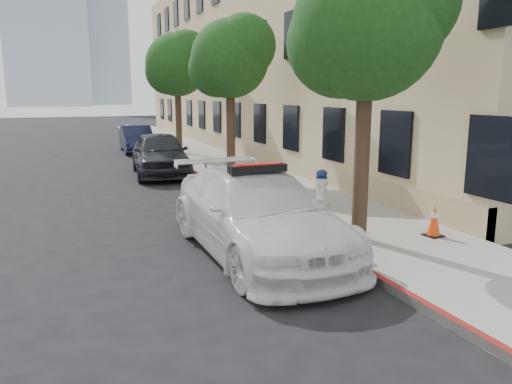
{
  "coord_description": "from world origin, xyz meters",
  "views": [
    {
      "loc": [
        -2.52,
        -10.2,
        3.01
      ],
      "look_at": [
        1.18,
        -0.76,
        1.0
      ],
      "focal_mm": 35.0,
      "sensor_mm": 36.0,
      "label": 1
    }
  ],
  "objects_px": {
    "fire_hydrant": "(321,188)",
    "traffic_cone": "(434,221)",
    "police_car": "(257,213)",
    "parked_car_mid": "(160,154)",
    "parked_car_far": "(137,139)"
  },
  "relations": [
    {
      "from": "fire_hydrant",
      "to": "traffic_cone",
      "type": "distance_m",
      "value": 3.44
    },
    {
      "from": "police_car",
      "to": "parked_car_mid",
      "type": "bearing_deg",
      "value": 88.62
    },
    {
      "from": "fire_hydrant",
      "to": "traffic_cone",
      "type": "height_order",
      "value": "fire_hydrant"
    },
    {
      "from": "parked_car_far",
      "to": "traffic_cone",
      "type": "distance_m",
      "value": 18.88
    },
    {
      "from": "parked_car_far",
      "to": "traffic_cone",
      "type": "height_order",
      "value": "parked_car_far"
    },
    {
      "from": "parked_car_mid",
      "to": "police_car",
      "type": "bearing_deg",
      "value": -85.47
    },
    {
      "from": "parked_car_far",
      "to": "fire_hydrant",
      "type": "bearing_deg",
      "value": -79.04
    },
    {
      "from": "police_car",
      "to": "parked_car_mid",
      "type": "distance_m",
      "value": 10.01
    },
    {
      "from": "parked_car_mid",
      "to": "traffic_cone",
      "type": "relative_size",
      "value": 7.36
    },
    {
      "from": "police_car",
      "to": "traffic_cone",
      "type": "bearing_deg",
      "value": -11.91
    },
    {
      "from": "traffic_cone",
      "to": "police_car",
      "type": "bearing_deg",
      "value": 169.22
    },
    {
      "from": "parked_car_mid",
      "to": "fire_hydrant",
      "type": "xyz_separation_m",
      "value": [
        2.79,
        -7.33,
        -0.2
      ]
    },
    {
      "from": "parked_car_mid",
      "to": "fire_hydrant",
      "type": "height_order",
      "value": "parked_car_mid"
    },
    {
      "from": "police_car",
      "to": "parked_car_mid",
      "type": "relative_size",
      "value": 1.16
    },
    {
      "from": "police_car",
      "to": "fire_hydrant",
      "type": "height_order",
      "value": "police_car"
    }
  ]
}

